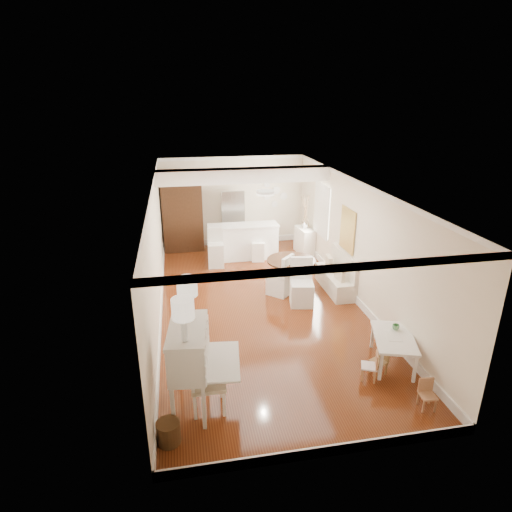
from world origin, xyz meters
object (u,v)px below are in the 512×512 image
object	(u,v)px
dining_table	(291,275)
bar_stool_left	(216,248)
pantry_cabinet	(182,214)
slip_chair_far	(280,274)
breakfast_counter	(243,242)
slip_chair_near	(302,283)
secretary_bureau	(190,368)
kids_chair_c	(428,395)
bar_stool_right	(258,246)
fridge	(244,219)
kids_chair_b	(369,366)
gustavian_armchair	(208,382)
kids_chair_a	(379,361)
wicker_basket	(168,432)
sideboard	(304,241)
kids_table	(392,350)

from	to	relation	value
dining_table	bar_stool_left	world-z (taller)	bar_stool_left
dining_table	pantry_cabinet	xyz separation A→B (m)	(-2.50, 3.50, 0.75)
slip_chair_far	breakfast_counter	bearing A→B (deg)	-126.06
slip_chair_near	slip_chair_far	xyz separation A→B (m)	(-0.37, 0.64, -0.04)
secretary_bureau	breakfast_counter	size ratio (longest dim) A/B	0.68
secretary_bureau	breakfast_counter	xyz separation A→B (m)	(1.80, 6.25, -0.19)
kids_chair_c	bar_stool_right	xyz separation A→B (m)	(-1.38, 6.71, 0.21)
fridge	kids_chair_b	bearing A→B (deg)	-82.08
gustavian_armchair	breakfast_counter	size ratio (longest dim) A/B	0.47
kids_chair_b	slip_chair_far	size ratio (longest dim) A/B	0.53
kids_chair_b	slip_chair_near	size ratio (longest dim) A/B	0.50
gustavian_armchair	bar_stool_right	xyz separation A→B (m)	(1.93, 6.07, -0.03)
dining_table	bar_stool_right	xyz separation A→B (m)	(-0.41, 2.15, 0.05)
kids_chair_a	bar_stool_left	xyz separation A→B (m)	(-2.28, 5.49, 0.28)
dining_table	wicker_basket	bearing A→B (deg)	-123.17
wicker_basket	fridge	xyz separation A→B (m)	(2.35, 7.99, 0.73)
sideboard	fridge	bearing A→B (deg)	143.56
wicker_basket	breakfast_counter	size ratio (longest dim) A/B	0.16
kids_chair_b	dining_table	size ratio (longest dim) A/B	0.45
bar_stool_right	kids_chair_b	bearing A→B (deg)	-74.50
secretary_bureau	slip_chair_far	bearing A→B (deg)	64.59
slip_chair_near	breakfast_counter	xyz separation A→B (m)	(-0.86, 3.20, -0.03)
kids_chair_a	slip_chair_near	bearing A→B (deg)	167.55
dining_table	sideboard	bearing A→B (deg)	66.29
slip_chair_far	bar_stool_left	size ratio (longest dim) A/B	0.94
kids_chair_c	bar_stool_right	world-z (taller)	bar_stool_right
pantry_cabinet	kids_chair_c	bearing A→B (deg)	-66.66
bar_stool_left	sideboard	distance (m)	2.83
bar_stool_right	fridge	world-z (taller)	fridge
dining_table	breakfast_counter	world-z (taller)	breakfast_counter
kids_chair_a	sideboard	world-z (taller)	sideboard
wicker_basket	kids_chair_b	bearing A→B (deg)	13.77
kids_chair_a	kids_chair_c	distance (m)	1.02
kids_chair_c	pantry_cabinet	distance (m)	8.81
secretary_bureau	slip_chair_near	xyz separation A→B (m)	(2.66, 3.04, -0.16)
secretary_bureau	slip_chair_near	size ratio (longest dim) A/B	1.29
kids_table	bar_stool_right	size ratio (longest dim) A/B	1.24
gustavian_armchair	wicker_basket	bearing A→B (deg)	135.40
secretary_bureau	kids_chair_b	world-z (taller)	secretary_bureau
pantry_cabinet	sideboard	bearing A→B (deg)	-15.54
wicker_basket	kids_table	xyz separation A→B (m)	(3.95, 1.17, 0.11)
kids_chair_c	breakfast_counter	world-z (taller)	breakfast_counter
secretary_bureau	kids_chair_a	size ratio (longest dim) A/B	2.74
secretary_bureau	gustavian_armchair	size ratio (longest dim) A/B	1.44
kids_table	fridge	bearing A→B (deg)	103.21
kids_chair_b	fridge	bearing A→B (deg)	-149.22
kids_chair_b	sideboard	world-z (taller)	sideboard
secretary_bureau	slip_chair_near	world-z (taller)	secretary_bureau
kids_chair_a	bar_stool_right	distance (m)	5.84
kids_chair_a	kids_chair_c	bearing A→B (deg)	-4.09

